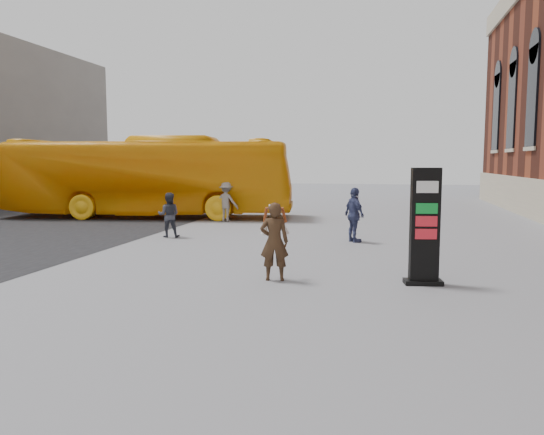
% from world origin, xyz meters
% --- Properties ---
extents(ground, '(100.00, 100.00, 0.00)m').
position_xyz_m(ground, '(0.00, 0.00, 0.00)').
color(ground, '#9E9EA3').
extents(info_pylon, '(0.84, 0.51, 2.45)m').
position_xyz_m(info_pylon, '(3.80, 0.93, 1.23)').
color(info_pylon, black).
rests_on(info_pylon, ground).
extents(woman, '(0.71, 0.67, 1.71)m').
position_xyz_m(woman, '(0.65, 0.65, 0.87)').
color(woman, '#302114').
rests_on(woman, ground).
extents(bus, '(13.55, 4.87, 3.69)m').
position_xyz_m(bus, '(-7.71, 12.25, 1.85)').
color(bus, '#F4A60F').
rests_on(bus, road).
extents(pedestrian_a, '(0.86, 0.74, 1.52)m').
position_xyz_m(pedestrian_a, '(-4.20, 6.33, 0.76)').
color(pedestrian_a, '#343742').
rests_on(pedestrian_a, ground).
extents(pedestrian_b, '(1.22, 0.88, 1.70)m').
position_xyz_m(pedestrian_b, '(-3.67, 11.30, 0.85)').
color(pedestrian_b, gray).
rests_on(pedestrian_b, ground).
extents(pedestrian_c, '(0.93, 1.09, 1.75)m').
position_xyz_m(pedestrian_c, '(2.04, 6.53, 0.87)').
color(pedestrian_c, '#3B416C').
rests_on(pedestrian_c, ground).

